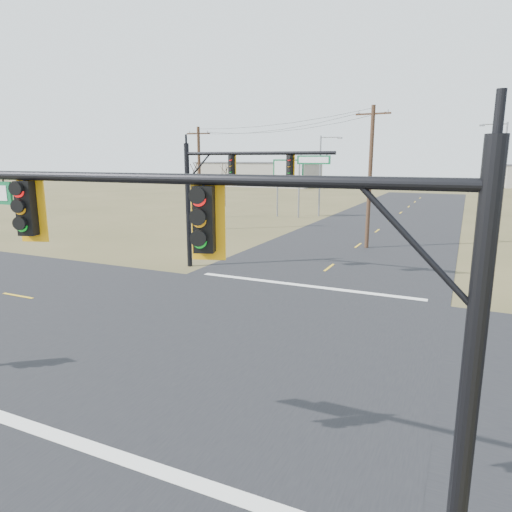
{
  "coord_description": "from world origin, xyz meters",
  "views": [
    {
      "loc": [
        7.25,
        -14.32,
        6.46
      ],
      "look_at": [
        0.18,
        1.0,
        2.88
      ],
      "focal_mm": 32.0,
      "sensor_mm": 36.0,
      "label": 1
    }
  ],
  "objects_px": {
    "mast_arm_far": "(230,180)",
    "bare_tree_a": "(196,170)",
    "utility_pole_near": "(370,176)",
    "streetlight_c": "(322,172)",
    "mast_arm_near": "(215,257)",
    "utility_pole_far": "(199,177)",
    "bare_tree_b": "(224,170)",
    "highway_sign": "(288,177)",
    "streetlight_b": "(501,164)"
  },
  "relations": [
    {
      "from": "mast_arm_far",
      "to": "bare_tree_a",
      "type": "bearing_deg",
      "value": 148.63
    },
    {
      "from": "utility_pole_near",
      "to": "streetlight_c",
      "type": "relative_size",
      "value": 1.12
    },
    {
      "from": "mast_arm_near",
      "to": "utility_pole_far",
      "type": "bearing_deg",
      "value": 104.22
    },
    {
      "from": "mast_arm_far",
      "to": "utility_pole_far",
      "type": "relative_size",
      "value": 0.98
    },
    {
      "from": "bare_tree_b",
      "to": "bare_tree_a",
      "type": "bearing_deg",
      "value": -75.59
    },
    {
      "from": "mast_arm_near",
      "to": "utility_pole_far",
      "type": "xyz_separation_m",
      "value": [
        -18.88,
        30.1,
        -0.08
      ]
    },
    {
      "from": "streetlight_c",
      "to": "mast_arm_near",
      "type": "bearing_deg",
      "value": -56.12
    },
    {
      "from": "streetlight_c",
      "to": "bare_tree_b",
      "type": "height_order",
      "value": "streetlight_c"
    },
    {
      "from": "mast_arm_near",
      "to": "mast_arm_far",
      "type": "bearing_deg",
      "value": 99.29
    },
    {
      "from": "utility_pole_near",
      "to": "bare_tree_a",
      "type": "relative_size",
      "value": 1.52
    },
    {
      "from": "highway_sign",
      "to": "bare_tree_a",
      "type": "distance_m",
      "value": 10.32
    },
    {
      "from": "utility_pole_far",
      "to": "streetlight_b",
      "type": "distance_m",
      "value": 34.8
    },
    {
      "from": "utility_pole_near",
      "to": "streetlight_b",
      "type": "xyz_separation_m",
      "value": [
        9.65,
        26.09,
        0.66
      ]
    },
    {
      "from": "bare_tree_a",
      "to": "utility_pole_near",
      "type": "bearing_deg",
      "value": -25.8
    },
    {
      "from": "highway_sign",
      "to": "streetlight_c",
      "type": "distance_m",
      "value": 3.95
    },
    {
      "from": "utility_pole_near",
      "to": "streetlight_b",
      "type": "bearing_deg",
      "value": 69.7
    },
    {
      "from": "highway_sign",
      "to": "streetlight_c",
      "type": "xyz_separation_m",
      "value": [
        3.16,
        2.3,
        0.55
      ]
    },
    {
      "from": "mast_arm_near",
      "to": "streetlight_c",
      "type": "relative_size",
      "value": 1.14
    },
    {
      "from": "mast_arm_far",
      "to": "bare_tree_a",
      "type": "height_order",
      "value": "mast_arm_far"
    },
    {
      "from": "mast_arm_far",
      "to": "highway_sign",
      "type": "height_order",
      "value": "mast_arm_far"
    },
    {
      "from": "mast_arm_near",
      "to": "mast_arm_far",
      "type": "relative_size",
      "value": 1.13
    },
    {
      "from": "mast_arm_far",
      "to": "streetlight_c",
      "type": "xyz_separation_m",
      "value": [
        -2.97,
        27.7,
        -0.23
      ]
    },
    {
      "from": "highway_sign",
      "to": "bare_tree_b",
      "type": "height_order",
      "value": "highway_sign"
    },
    {
      "from": "mast_arm_near",
      "to": "highway_sign",
      "type": "height_order",
      "value": "mast_arm_near"
    },
    {
      "from": "bare_tree_a",
      "to": "mast_arm_far",
      "type": "bearing_deg",
      "value": -53.56
    },
    {
      "from": "mast_arm_near",
      "to": "highway_sign",
      "type": "relative_size",
      "value": 1.6
    },
    {
      "from": "mast_arm_far",
      "to": "utility_pole_near",
      "type": "distance_m",
      "value": 12.02
    },
    {
      "from": "mast_arm_far",
      "to": "bare_tree_a",
      "type": "distance_m",
      "value": 25.76
    },
    {
      "from": "highway_sign",
      "to": "streetlight_c",
      "type": "height_order",
      "value": "streetlight_c"
    },
    {
      "from": "mast_arm_near",
      "to": "mast_arm_far",
      "type": "distance_m",
      "value": 19.15
    },
    {
      "from": "bare_tree_a",
      "to": "bare_tree_b",
      "type": "distance_m",
      "value": 12.77
    },
    {
      "from": "bare_tree_a",
      "to": "streetlight_b",
      "type": "bearing_deg",
      "value": 27.3
    },
    {
      "from": "streetlight_c",
      "to": "bare_tree_b",
      "type": "bearing_deg",
      "value": -179.94
    },
    {
      "from": "utility_pole_near",
      "to": "bare_tree_b",
      "type": "relative_size",
      "value": 1.63
    },
    {
      "from": "utility_pole_far",
      "to": "bare_tree_b",
      "type": "distance_m",
      "value": 21.69
    },
    {
      "from": "utility_pole_far",
      "to": "streetlight_b",
      "type": "height_order",
      "value": "streetlight_b"
    },
    {
      "from": "mast_arm_near",
      "to": "bare_tree_a",
      "type": "relative_size",
      "value": 1.54
    },
    {
      "from": "bare_tree_b",
      "to": "streetlight_c",
      "type": "bearing_deg",
      "value": -19.15
    },
    {
      "from": "bare_tree_a",
      "to": "bare_tree_b",
      "type": "bearing_deg",
      "value": 104.41
    },
    {
      "from": "mast_arm_near",
      "to": "bare_tree_b",
      "type": "relative_size",
      "value": 1.66
    },
    {
      "from": "utility_pole_far",
      "to": "bare_tree_b",
      "type": "height_order",
      "value": "utility_pole_far"
    },
    {
      "from": "streetlight_c",
      "to": "bare_tree_b",
      "type": "distance_m",
      "value": 16.42
    },
    {
      "from": "utility_pole_far",
      "to": "bare_tree_a",
      "type": "xyz_separation_m",
      "value": [
        -5.16,
        7.66,
        0.45
      ]
    },
    {
      "from": "mast_arm_far",
      "to": "streetlight_c",
      "type": "bearing_deg",
      "value": 118.31
    },
    {
      "from": "utility_pole_far",
      "to": "streetlight_b",
      "type": "bearing_deg",
      "value": 42.6
    },
    {
      "from": "highway_sign",
      "to": "streetlight_c",
      "type": "bearing_deg",
      "value": 23.69
    },
    {
      "from": "utility_pole_near",
      "to": "streetlight_c",
      "type": "distance_m",
      "value": 19.3
    },
    {
      "from": "bare_tree_a",
      "to": "bare_tree_b",
      "type": "xyz_separation_m",
      "value": [
        -3.18,
        12.36,
        -0.32
      ]
    },
    {
      "from": "mast_arm_far",
      "to": "utility_pole_far",
      "type": "distance_m",
      "value": 16.55
    },
    {
      "from": "highway_sign",
      "to": "utility_pole_far",
      "type": "bearing_deg",
      "value": -120.34
    }
  ]
}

